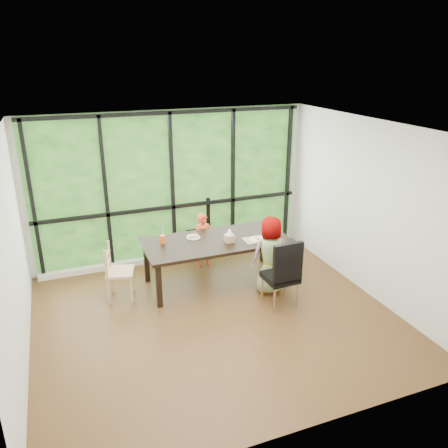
{
  "coord_description": "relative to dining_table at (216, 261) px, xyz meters",
  "views": [
    {
      "loc": [
        -1.89,
        -5.22,
        3.57
      ],
      "look_at": [
        0.49,
        0.93,
        1.05
      ],
      "focal_mm": 35.85,
      "sensor_mm": 36.0,
      "label": 1
    }
  ],
  "objects": [
    {
      "name": "plate_near",
      "position": [
        0.62,
        -0.22,
        0.38
      ],
      "size": [
        0.23,
        0.23,
        0.01
      ],
      "primitive_type": "cylinder",
      "color": "white",
      "rests_on": "dining_table"
    },
    {
      "name": "chair_interior_leather",
      "position": [
        0.64,
        -1.03,
        0.17
      ],
      "size": [
        0.47,
        0.47,
        1.08
      ],
      "primitive_type": "cube",
      "rotation": [
        0.0,
        0.0,
        3.17
      ],
      "color": "black",
      "rests_on": "ground"
    },
    {
      "name": "chair_window_leather",
      "position": [
        0.05,
        1.09,
        0.17
      ],
      "size": [
        0.58,
        0.58,
        1.08
      ],
      "primitive_type": "cube",
      "rotation": [
        0.0,
        0.0,
        -0.3
      ],
      "color": "black",
      "rests_on": "ground"
    },
    {
      "name": "dining_table",
      "position": [
        0.0,
        0.0,
        0.0
      ],
      "size": [
        2.41,
        1.25,
        0.75
      ],
      "primitive_type": "cube",
      "rotation": [
        0.0,
        0.0,
        -0.08
      ],
      "color": "black",
      "rests_on": "ground"
    },
    {
      "name": "orange_cup",
      "position": [
        -0.83,
        0.18,
        0.44
      ],
      "size": [
        0.09,
        0.09,
        0.13
      ],
      "primitive_type": "cylinder",
      "color": "orange",
      "rests_on": "dining_table"
    },
    {
      "name": "ground",
      "position": [
        -0.39,
        -1.03,
        -0.38
      ],
      "size": [
        5.0,
        5.0,
        0.0
      ],
      "primitive_type": "plane",
      "color": "black",
      "rests_on": "ground"
    },
    {
      "name": "child_toddler",
      "position": [
        -0.0,
        0.65,
        0.12
      ],
      "size": [
        0.38,
        0.27,
        0.98
      ],
      "primitive_type": "imported",
      "rotation": [
        0.0,
        0.0,
        0.09
      ],
      "color": "red",
      "rests_on": "ground"
    },
    {
      "name": "placemat",
      "position": [
        0.61,
        -0.22,
        0.38
      ],
      "size": [
        0.39,
        0.28,
        0.01
      ],
      "primitive_type": "cube",
      "color": "tan",
      "rests_on": "dining_table"
    },
    {
      "name": "white_mug",
      "position": [
        1.07,
        0.04,
        0.42
      ],
      "size": [
        0.09,
        0.09,
        0.09
      ],
      "primitive_type": "cylinder",
      "color": "white",
      "rests_on": "dining_table"
    },
    {
      "name": "window_mullions",
      "position": [
        -0.39,
        1.16,
        0.98
      ],
      "size": [
        4.8,
        0.06,
        2.65
      ],
      "primitive_type": null,
      "color": "black",
      "rests_on": "back_wall"
    },
    {
      "name": "tissue",
      "position": [
        0.18,
        -0.14,
        0.55
      ],
      "size": [
        0.12,
        0.12,
        0.11
      ],
      "primitive_type": "cone",
      "color": "white",
      "rests_on": "tissue_box"
    },
    {
      "name": "tissue_box",
      "position": [
        0.18,
        -0.14,
        0.44
      ],
      "size": [
        0.14,
        0.14,
        0.12
      ],
      "primitive_type": "cube",
      "color": "tan",
      "rests_on": "dining_table"
    },
    {
      "name": "back_wall",
      "position": [
        -0.39,
        1.22,
        0.98
      ],
      "size": [
        5.0,
        0.0,
        5.0
      ],
      "primitive_type": "plane",
      "rotation": [
        1.57,
        0.0,
        0.0
      ],
      "color": "silver",
      "rests_on": "ground"
    },
    {
      "name": "straw_pink",
      "position": [
        0.93,
        -0.28,
        0.53
      ],
      "size": [
        0.01,
        0.04,
        0.2
      ],
      "primitive_type": "cylinder",
      "rotation": [
        0.14,
        0.0,
        0.0
      ],
      "color": "pink",
      "rests_on": "green_cup"
    },
    {
      "name": "foliage_backdrop",
      "position": [
        -0.39,
        1.2,
        0.98
      ],
      "size": [
        4.8,
        0.02,
        2.65
      ],
      "primitive_type": "cube",
      "color": "#1C4519",
      "rests_on": "back_wall"
    },
    {
      "name": "crepe_rolls_far",
      "position": [
        -0.31,
        0.22,
        0.41
      ],
      "size": [
        0.2,
        0.12,
        0.04
      ],
      "primitive_type": null,
      "color": "tan",
      "rests_on": "plate_far"
    },
    {
      "name": "window_sill",
      "position": [
        -0.39,
        1.12,
        -0.33
      ],
      "size": [
        4.8,
        0.12,
        0.1
      ],
      "primitive_type": "cube",
      "color": "silver",
      "rests_on": "ground"
    },
    {
      "name": "straw_white",
      "position": [
        -0.83,
        0.18,
        0.55
      ],
      "size": [
        0.01,
        0.04,
        0.2
      ],
      "primitive_type": "cylinder",
      "rotation": [
        0.14,
        0.0,
        0.0
      ],
      "color": "white",
      "rests_on": "orange_cup"
    },
    {
      "name": "green_cup",
      "position": [
        0.93,
        -0.28,
        0.43
      ],
      "size": [
        0.07,
        0.07,
        0.11
      ],
      "primitive_type": "cylinder",
      "color": "#4DCF26",
      "rests_on": "dining_table"
    },
    {
      "name": "child_older",
      "position": [
        0.69,
        -0.6,
        0.25
      ],
      "size": [
        0.64,
        0.45,
        1.25
      ],
      "primitive_type": "imported",
      "rotation": [
        0.0,
        0.0,
        3.05
      ],
      "color": "slate",
      "rests_on": "ground"
    },
    {
      "name": "crepe_rolls_near",
      "position": [
        0.62,
        -0.22,
        0.41
      ],
      "size": [
        0.05,
        0.12,
        0.04
      ],
      "primitive_type": null,
      "color": "tan",
      "rests_on": "plate_near"
    },
    {
      "name": "chair_end_beech",
      "position": [
        -1.55,
        0.02,
        0.08
      ],
      "size": [
        0.49,
        0.51,
        0.9
      ],
      "primitive_type": "cube",
      "rotation": [
        0.0,
        0.0,
        1.31
      ],
      "color": "tan",
      "rests_on": "ground"
    },
    {
      "name": "plate_far",
      "position": [
        -0.31,
        0.22,
        0.38
      ],
      "size": [
        0.23,
        0.23,
        0.01
      ],
      "primitive_type": "cylinder",
      "color": "white",
      "rests_on": "dining_table"
    }
  ]
}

